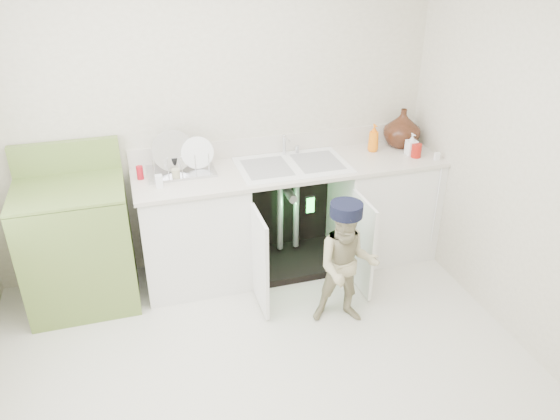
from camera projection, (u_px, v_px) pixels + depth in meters
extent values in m
plane|color=#B9B4A2|center=(266.00, 375.00, 3.49)|extent=(3.50, 3.50, 0.00)
cube|color=beige|center=(213.00, 117.00, 4.18)|extent=(3.50, 2.50, 0.02)
cube|color=beige|center=(394.00, 418.00, 1.63)|extent=(3.50, 2.50, 0.02)
cube|color=beige|center=(539.00, 165.00, 3.35)|extent=(2.50, 3.00, 0.02)
cube|color=white|center=(194.00, 233.00, 4.24)|extent=(0.80, 0.60, 0.86)
cube|color=white|center=(381.00, 206.00, 4.65)|extent=(0.80, 0.60, 0.86)
cube|color=black|center=(282.00, 204.00, 4.67)|extent=(0.80, 0.06, 0.86)
cube|color=black|center=(291.00, 260.00, 4.63)|extent=(0.80, 0.60, 0.06)
cylinder|color=gray|center=(280.00, 212.00, 4.50)|extent=(0.05, 0.05, 0.70)
cylinder|color=gray|center=(296.00, 210.00, 4.54)|extent=(0.05, 0.05, 0.70)
cylinder|color=gray|center=(290.00, 195.00, 4.40)|extent=(0.07, 0.18, 0.07)
cube|color=white|center=(260.00, 262.00, 3.93)|extent=(0.03, 0.40, 0.76)
cube|color=white|center=(362.00, 245.00, 4.14)|extent=(0.02, 0.40, 0.76)
cube|color=beige|center=(292.00, 167.00, 4.23)|extent=(2.44, 0.64, 0.03)
cube|color=beige|center=(282.00, 143.00, 4.44)|extent=(2.44, 0.02, 0.15)
cube|color=white|center=(292.00, 166.00, 4.23)|extent=(0.85, 0.55, 0.02)
cube|color=gray|center=(267.00, 168.00, 4.17)|extent=(0.34, 0.40, 0.01)
cube|color=gray|center=(317.00, 162.00, 4.27)|extent=(0.34, 0.40, 0.01)
cylinder|color=silver|center=(284.00, 145.00, 4.37)|extent=(0.03, 0.03, 0.17)
cylinder|color=silver|center=(286.00, 138.00, 4.28)|extent=(0.02, 0.14, 0.02)
cylinder|color=silver|center=(297.00, 149.00, 4.42)|extent=(0.04, 0.04, 0.06)
cylinder|color=white|center=(437.00, 204.00, 4.41)|extent=(0.01, 0.01, 0.70)
cube|color=white|center=(437.00, 156.00, 4.31)|extent=(0.04, 0.02, 0.06)
cube|color=silver|center=(181.00, 171.00, 4.11)|extent=(0.50, 0.33, 0.02)
cylinder|color=silver|center=(174.00, 159.00, 4.07)|extent=(0.31, 0.11, 0.30)
cylinder|color=white|center=(198.00, 159.00, 4.10)|extent=(0.24, 0.06, 0.24)
cylinder|color=silver|center=(154.00, 169.00, 3.93)|extent=(0.01, 0.01, 0.14)
cylinder|color=silver|center=(168.00, 167.00, 3.96)|extent=(0.01, 0.01, 0.14)
cylinder|color=silver|center=(182.00, 165.00, 3.98)|extent=(0.01, 0.01, 0.14)
cylinder|color=silver|center=(195.00, 164.00, 4.01)|extent=(0.01, 0.01, 0.14)
cylinder|color=silver|center=(209.00, 162.00, 4.03)|extent=(0.01, 0.01, 0.14)
imported|color=#482014|center=(402.00, 128.00, 4.52)|extent=(0.31, 0.31, 0.32)
imported|color=orange|center=(374.00, 138.00, 4.44)|extent=(0.09, 0.09, 0.23)
imported|color=white|center=(412.00, 144.00, 4.38)|extent=(0.08, 0.08, 0.18)
cylinder|color=#A5160E|center=(416.00, 151.00, 4.35)|extent=(0.08, 0.08, 0.11)
cylinder|color=#A30D19|center=(140.00, 173.00, 3.98)|extent=(0.05, 0.05, 0.10)
cylinder|color=tan|center=(176.00, 174.00, 3.98)|extent=(0.06, 0.06, 0.08)
cylinder|color=black|center=(175.00, 165.00, 4.07)|extent=(0.04, 0.04, 0.12)
cube|color=white|center=(159.00, 181.00, 3.86)|extent=(0.05, 0.05, 0.09)
cube|color=olive|center=(79.00, 247.00, 3.99)|extent=(0.76, 0.65, 0.92)
cube|color=olive|center=(67.00, 189.00, 3.77)|extent=(0.76, 0.65, 0.02)
cube|color=olive|center=(66.00, 157.00, 3.95)|extent=(0.76, 0.06, 0.24)
cylinder|color=black|center=(36.00, 203.00, 3.59)|extent=(0.17, 0.17, 0.02)
cylinder|color=silver|center=(35.00, 202.00, 3.58)|extent=(0.20, 0.20, 0.01)
cylinder|color=black|center=(40.00, 184.00, 3.86)|extent=(0.17, 0.17, 0.02)
cylinder|color=silver|center=(40.00, 182.00, 3.86)|extent=(0.20, 0.20, 0.01)
cylinder|color=black|center=(96.00, 196.00, 3.69)|extent=(0.17, 0.17, 0.02)
cylinder|color=silver|center=(95.00, 195.00, 3.68)|extent=(0.20, 0.20, 0.01)
cylinder|color=black|center=(96.00, 177.00, 3.96)|extent=(0.17, 0.17, 0.02)
cylinder|color=silver|center=(96.00, 176.00, 3.95)|extent=(0.20, 0.20, 0.01)
imported|color=tan|center=(347.00, 266.00, 3.78)|extent=(0.53, 0.46, 0.92)
cylinder|color=black|center=(350.00, 211.00, 3.58)|extent=(0.27, 0.27, 0.09)
cube|color=black|center=(348.00, 209.00, 3.68)|extent=(0.19, 0.13, 0.01)
cube|color=black|center=(310.00, 205.00, 4.03)|extent=(0.07, 0.01, 0.14)
cube|color=#26F23F|center=(310.00, 205.00, 4.02)|extent=(0.06, 0.00, 0.12)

